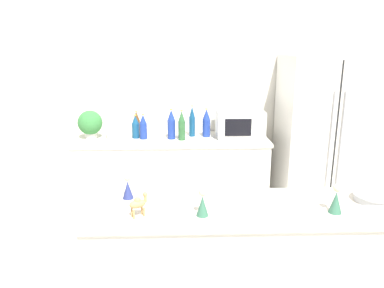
% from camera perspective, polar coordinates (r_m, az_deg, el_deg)
% --- Properties ---
extents(wall_back, '(8.00, 0.06, 2.55)m').
position_cam_1_polar(wall_back, '(4.17, 3.35, 7.38)').
color(wall_back, silver).
rests_on(wall_back, ground_plane).
extents(back_counter, '(2.00, 0.63, 0.88)m').
position_cam_1_polar(back_counter, '(4.03, -3.07, -5.10)').
color(back_counter, white).
rests_on(back_counter, ground_plane).
extents(refrigerator, '(0.85, 0.71, 1.73)m').
position_cam_1_polar(refrigerator, '(4.12, 19.11, 0.63)').
color(refrigerator, silver).
rests_on(refrigerator, ground_plane).
extents(bar_counter, '(1.91, 0.48, 1.01)m').
position_cam_1_polar(bar_counter, '(2.30, 10.21, -20.61)').
color(bar_counter, silver).
rests_on(bar_counter, ground_plane).
extents(potted_plant, '(0.25, 0.25, 0.29)m').
position_cam_1_polar(potted_plant, '(3.97, -15.26, 3.05)').
color(potted_plant, silver).
rests_on(potted_plant, back_counter).
extents(paper_towel_roll, '(0.11, 0.11, 0.25)m').
position_cam_1_polar(paper_towel_roll, '(3.89, -12.09, 2.50)').
color(paper_towel_roll, white).
rests_on(paper_towel_roll, back_counter).
extents(microwave, '(0.48, 0.37, 0.28)m').
position_cam_1_polar(microwave, '(3.94, 7.26, 3.11)').
color(microwave, white).
rests_on(microwave, back_counter).
extents(back_bottle_0, '(0.08, 0.08, 0.31)m').
position_cam_1_polar(back_bottle_0, '(3.83, -3.17, 2.97)').
color(back_bottle_0, navy).
rests_on(back_bottle_0, back_counter).
extents(back_bottle_1, '(0.08, 0.08, 0.30)m').
position_cam_1_polar(back_bottle_1, '(3.92, 2.20, 3.18)').
color(back_bottle_1, navy).
rests_on(back_bottle_1, back_counter).
extents(back_bottle_2, '(0.08, 0.08, 0.24)m').
position_cam_1_polar(back_bottle_2, '(3.90, -8.59, 2.58)').
color(back_bottle_2, navy).
rests_on(back_bottle_2, back_counter).
extents(back_bottle_3, '(0.07, 0.07, 0.31)m').
position_cam_1_polar(back_bottle_3, '(3.78, -1.58, 2.80)').
color(back_bottle_3, '#2D6033').
rests_on(back_bottle_3, back_counter).
extents(back_bottle_4, '(0.07, 0.07, 0.26)m').
position_cam_1_polar(back_bottle_4, '(3.86, -7.43, 2.58)').
color(back_bottle_4, navy).
rests_on(back_bottle_4, back_counter).
extents(back_bottle_5, '(0.07, 0.07, 0.27)m').
position_cam_1_polar(back_bottle_5, '(3.99, -8.44, 3.05)').
color(back_bottle_5, brown).
rests_on(back_bottle_5, back_counter).
extents(back_bottle_6, '(0.06, 0.06, 0.33)m').
position_cam_1_polar(back_bottle_6, '(3.93, 0.01, 3.43)').
color(back_bottle_6, navy).
rests_on(back_bottle_6, back_counter).
extents(fruit_bowl, '(0.23, 0.23, 0.05)m').
position_cam_1_polar(fruit_bowl, '(2.28, 26.05, -7.21)').
color(fruit_bowl, '#B7BABF').
rests_on(fruit_bowl, bar_counter).
extents(camel_figurine, '(0.10, 0.08, 0.12)m').
position_cam_1_polar(camel_figurine, '(1.88, -8.18, -8.91)').
color(camel_figurine, tan).
rests_on(camel_figurine, bar_counter).
extents(wise_man_figurine_blue, '(0.06, 0.06, 0.14)m').
position_cam_1_polar(wise_man_figurine_blue, '(1.88, 1.61, -9.14)').
color(wise_man_figurine_blue, '#33664C').
rests_on(wise_man_figurine_blue, bar_counter).
extents(wise_man_figurine_crimson, '(0.06, 0.06, 0.14)m').
position_cam_1_polar(wise_man_figurine_crimson, '(2.10, -9.77, -6.64)').
color(wise_man_figurine_crimson, navy).
rests_on(wise_man_figurine_crimson, bar_counter).
extents(wise_man_figurine_purple, '(0.07, 0.07, 0.15)m').
position_cam_1_polar(wise_man_figurine_purple, '(2.04, 21.08, -8.03)').
color(wise_man_figurine_purple, '#33664C').
rests_on(wise_man_figurine_purple, bar_counter).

